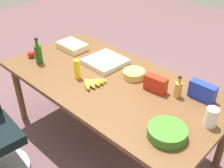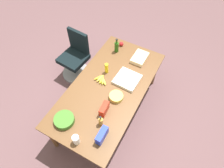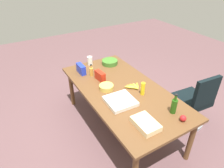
{
  "view_description": "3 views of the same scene",
  "coord_description": "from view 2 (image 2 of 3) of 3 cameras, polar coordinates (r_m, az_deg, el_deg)",
  "views": [
    {
      "loc": [
        1.46,
        -1.5,
        2.08
      ],
      "look_at": [
        0.1,
        -0.08,
        0.79
      ],
      "focal_mm": 43.23,
      "sensor_mm": 36.0,
      "label": 1
    },
    {
      "loc": [
        1.54,
        0.9,
        3.26
      ],
      "look_at": [
        -0.04,
        0.04,
        0.81
      ],
      "focal_mm": 31.99,
      "sensor_mm": 36.0,
      "label": 2
    },
    {
      "loc": [
        -2.01,
        1.35,
        2.38
      ],
      "look_at": [
        0.12,
        0.1,
        0.8
      ],
      "focal_mm": 32.17,
      "sensor_mm": 36.0,
      "label": 3
    }
  ],
  "objects": [
    {
      "name": "sheet_cake",
      "position": [
        3.46,
        7.92,
        7.43
      ],
      "size": [
        0.32,
        0.22,
        0.07
      ],
      "primitive_type": "cube",
      "rotation": [
        0.0,
        0.0,
        -0.01
      ],
      "color": "beige",
      "rests_on": "conference_table"
    },
    {
      "name": "office_chair",
      "position": [
        4.02,
        -10.37,
        6.88
      ],
      "size": [
        0.56,
        0.56,
        0.96
      ],
      "color": "gray",
      "rests_on": "ground"
    },
    {
      "name": "mayo_jar",
      "position": [
        2.64,
        -10.23,
        -15.38
      ],
      "size": [
        0.11,
        0.11,
        0.15
      ],
      "primitive_type": "cylinder",
      "rotation": [
        0.0,
        0.0,
        0.29
      ],
      "color": "white",
      "rests_on": "conference_table"
    },
    {
      "name": "ground_plane",
      "position": [
        3.71,
        -0.83,
        -7.58
      ],
      "size": [
        10.0,
        10.0,
        0.0
      ],
      "primitive_type": "plane",
      "color": "brown"
    },
    {
      "name": "chip_bowl",
      "position": [
        2.94,
        1.2,
        -3.64
      ],
      "size": [
        0.21,
        0.21,
        0.07
      ],
      "primitive_type": "cylinder",
      "rotation": [
        0.0,
        0.0,
        0.01
      ],
      "color": "gold",
      "rests_on": "conference_table"
    },
    {
      "name": "chip_bag_blue",
      "position": [
        2.63,
        -2.91,
        -14.42
      ],
      "size": [
        0.22,
        0.08,
        0.15
      ],
      "primitive_type": "cube",
      "rotation": [
        0.0,
        0.0,
        0.02
      ],
      "color": "#2035C0",
      "rests_on": "conference_table"
    },
    {
      "name": "dressing_bottle",
      "position": [
        2.7,
        -3.22,
        -10.6
      ],
      "size": [
        0.07,
        0.07,
        0.2
      ],
      "color": "gold",
      "rests_on": "conference_table"
    },
    {
      "name": "banana_bunch",
      "position": [
        3.14,
        -3.07,
        1.36
      ],
      "size": [
        0.18,
        0.24,
        0.04
      ],
      "color": "yellow",
      "rests_on": "conference_table"
    },
    {
      "name": "salad_bowl",
      "position": [
        2.83,
        -13.49,
        -9.94
      ],
      "size": [
        0.33,
        0.33,
        0.08
      ],
      "primitive_type": "cylinder",
      "rotation": [
        0.0,
        0.0,
        -0.23
      ],
      "color": "#3D7026",
      "rests_on": "conference_table"
    },
    {
      "name": "apple_red",
      "position": [
        3.67,
        2.66,
        11.37
      ],
      "size": [
        0.09,
        0.09,
        0.08
      ],
      "primitive_type": "sphere",
      "rotation": [
        0.0,
        0.0,
        -0.16
      ],
      "color": "#B11C1E",
      "rests_on": "conference_table"
    },
    {
      "name": "chip_bag_red",
      "position": [
        2.8,
        -2.25,
        -7.08
      ],
      "size": [
        0.21,
        0.1,
        0.14
      ],
      "primitive_type": "cube",
      "rotation": [
        0.0,
        0.0,
        0.1
      ],
      "color": "#B62514",
      "rests_on": "conference_table"
    },
    {
      "name": "mustard_bottle",
      "position": [
        3.19,
        -1.56,
        4.55
      ],
      "size": [
        0.07,
        0.07,
        0.19
      ],
      "primitive_type": "cylinder",
      "rotation": [
        0.0,
        0.0,
        -0.29
      ],
      "color": "yellow",
      "rests_on": "conference_table"
    },
    {
      "name": "conference_table",
      "position": [
        3.13,
        -0.97,
        -1.61
      ],
      "size": [
        2.13,
        1.08,
        0.75
      ],
      "color": "brown",
      "rests_on": "ground"
    },
    {
      "name": "pizza_box",
      "position": [
        3.14,
        4.36,
        1.35
      ],
      "size": [
        0.37,
        0.37,
        0.05
      ],
      "primitive_type": "cube",
      "rotation": [
        0.0,
        0.0,
        -0.04
      ],
      "color": "silver",
      "rests_on": "conference_table"
    },
    {
      "name": "wine_bottle",
      "position": [
        3.52,
        1.3,
        10.61
      ],
      "size": [
        0.09,
        0.09,
        0.27
      ],
      "color": "#215112",
      "rests_on": "conference_table"
    }
  ]
}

